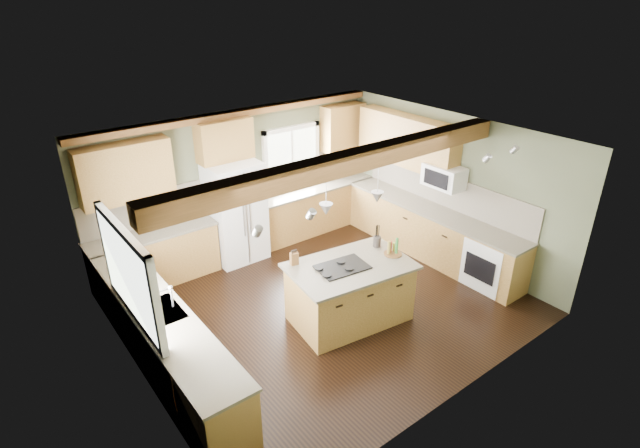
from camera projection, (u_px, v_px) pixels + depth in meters
floor at (323, 303)px, 7.82m from camera, size 5.60×5.60×0.00m
ceiling at (324, 143)px, 6.69m from camera, size 5.60×5.60×0.00m
wall_back at (239, 181)px, 9.03m from camera, size 5.60×0.00×5.60m
wall_left at (131, 296)px, 5.71m from camera, size 0.00×5.00×5.00m
wall_right at (448, 186)px, 8.79m from camera, size 0.00×5.00×5.00m
ceiling_beam at (349, 162)px, 6.36m from camera, size 5.55×0.26×0.26m
soffit_trim at (236, 114)px, 8.42m from camera, size 5.55×0.20×0.10m
backsplash_back at (239, 186)px, 9.06m from camera, size 5.58×0.03×0.58m
backsplash_right at (445, 190)px, 8.86m from camera, size 0.03×3.70×0.58m
base_cab_back_left at (156, 258)px, 8.21m from camera, size 2.02×0.60×0.88m
counter_back_left at (151, 234)px, 8.01m from camera, size 2.06×0.64×0.04m
base_cab_back_right at (314, 209)px, 10.01m from camera, size 2.62×0.60×0.88m
counter_back_right at (314, 188)px, 9.81m from camera, size 2.66×0.64×0.04m
base_cab_left at (165, 343)px, 6.29m from camera, size 0.60×3.70×0.88m
counter_left at (159, 313)px, 6.09m from camera, size 0.64×3.74×0.04m
base_cab_right at (430, 233)px, 9.03m from camera, size 0.60×3.70×0.88m
counter_right at (433, 210)px, 8.83m from camera, size 0.64×3.74×0.04m
upper_cab_back_left at (125, 172)px, 7.53m from camera, size 1.40×0.35×0.90m
upper_cab_over_fridge at (224, 140)px, 8.37m from camera, size 0.96×0.35×0.70m
upper_cab_right at (407, 141)px, 9.05m from camera, size 0.35×2.20×0.90m
upper_cab_back_corner at (343, 127)px, 9.89m from camera, size 0.90×0.35×0.90m
window_left at (127, 275)px, 5.65m from camera, size 0.04×1.60×1.05m
window_back at (291, 156)px, 9.54m from camera, size 1.10×0.04×1.00m
sink at (159, 312)px, 6.09m from camera, size 0.50×0.65×0.03m
faucet at (172, 297)px, 6.12m from camera, size 0.02×0.02×0.28m
dishwasher at (212, 405)px, 5.37m from camera, size 0.60×0.60×0.84m
oven at (491, 263)px, 8.11m from camera, size 0.60×0.72×0.84m
microwave at (444, 176)px, 8.52m from camera, size 0.40×0.70×0.38m
pendant_left at (326, 209)px, 6.48m from camera, size 0.18×0.18×0.16m
pendant_right at (377, 197)px, 6.84m from camera, size 0.18×0.18×0.16m
refrigerator at (236, 212)px, 8.77m from camera, size 0.90×0.74×1.80m
island at (349, 293)px, 7.29m from camera, size 1.75×1.20×0.88m
island_top at (350, 266)px, 7.09m from camera, size 1.87×1.33×0.04m
cooktop at (342, 267)px, 7.01m from camera, size 0.76×0.56×0.02m
knife_block at (294, 259)px, 7.06m from camera, size 0.13×0.11×0.18m
utensil_crock at (377, 241)px, 7.55m from camera, size 0.13×0.13×0.16m
bottle_tray at (393, 247)px, 7.31m from camera, size 0.31×0.31×0.24m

